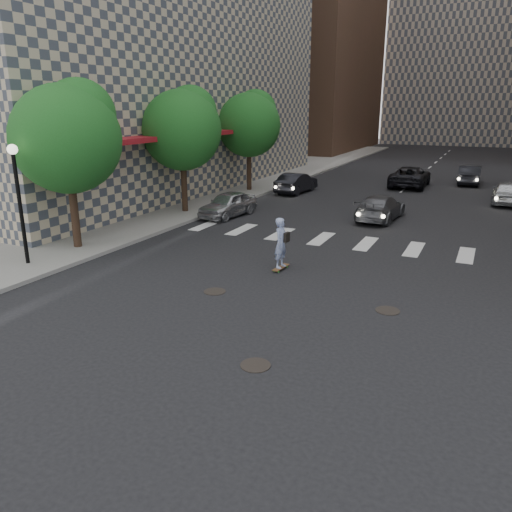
{
  "coord_description": "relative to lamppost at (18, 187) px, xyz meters",
  "views": [
    {
      "loc": [
        5.57,
        -11.69,
        5.7
      ],
      "look_at": [
        -0.66,
        1.45,
        1.3
      ],
      "focal_mm": 35.0,
      "sensor_mm": 36.0,
      "label": 1
    }
  ],
  "objects": [
    {
      "name": "manhole_b",
      "position": [
        7.5,
        0.7,
        -2.92
      ],
      "size": [
        0.7,
        0.7,
        0.02
      ],
      "primitive_type": "cylinder",
      "color": "black",
      "rests_on": "ground"
    },
    {
      "name": "traffic_car_c",
      "position": [
        9.62,
        25.5,
        -2.19
      ],
      "size": [
        2.51,
        5.35,
        1.48
      ],
      "primitive_type": "imported",
      "rotation": [
        0.0,
        0.0,
        3.15
      ],
      "color": "black",
      "rests_on": "ground"
    },
    {
      "name": "traffic_car_e",
      "position": [
        13.47,
        28.64,
        -2.22
      ],
      "size": [
        1.62,
        4.35,
        1.42
      ],
      "primitive_type": "imported",
      "rotation": [
        0.0,
        0.0,
        3.17
      ],
      "color": "black",
      "rests_on": "ground"
    },
    {
      "name": "silver_sedan",
      "position": [
        2.5,
        10.84,
        -2.27
      ],
      "size": [
        2.0,
        4.03,
        1.32
      ],
      "primitive_type": "imported",
      "rotation": [
        0.0,
        0.0,
        -0.12
      ],
      "color": "#AAACB1",
      "rests_on": "ground"
    },
    {
      "name": "manhole_c",
      "position": [
        12.8,
        1.5,
        -2.92
      ],
      "size": [
        0.7,
        0.7,
        0.02
      ],
      "primitive_type": "cylinder",
      "color": "black",
      "rests_on": "ground"
    },
    {
      "name": "manhole_a",
      "position": [
        10.7,
        -3.0,
        -2.92
      ],
      "size": [
        0.7,
        0.7,
        0.02
      ],
      "primitive_type": "cylinder",
      "color": "black",
      "rests_on": "ground"
    },
    {
      "name": "traffic_car_a",
      "position": [
        3.08,
        19.5,
        -2.26
      ],
      "size": [
        1.75,
        4.19,
        1.35
      ],
      "primitive_type": "imported",
      "rotation": [
        0.0,
        0.0,
        3.06
      ],
      "color": "black",
      "rests_on": "ground"
    },
    {
      "name": "lamppost",
      "position": [
        0.0,
        0.0,
        0.0
      ],
      "size": [
        0.36,
        0.36,
        4.28
      ],
      "color": "black",
      "rests_on": "sidewalk_left"
    },
    {
      "name": "tree_c",
      "position": [
        0.05,
        18.64,
        1.71
      ],
      "size": [
        4.2,
        4.2,
        6.6
      ],
      "color": "#382619",
      "rests_on": "sidewalk_left"
    },
    {
      "name": "tree_b",
      "position": [
        0.05,
        10.64,
        1.71
      ],
      "size": [
        4.2,
        4.2,
        6.6
      ],
      "color": "#382619",
      "rests_on": "sidewalk_left"
    },
    {
      "name": "skateboarder",
      "position": [
        8.55,
        3.67,
        -1.93
      ],
      "size": [
        0.51,
        0.98,
        1.91
      ],
      "rotation": [
        0.0,
        0.0,
        -0.08
      ],
      "color": "brown",
      "rests_on": "ground"
    },
    {
      "name": "building_left",
      "position": [
        -8.99,
        17.98,
        9.55
      ],
      "size": [
        16.4,
        33.0,
        25.0
      ],
      "color": "tan",
      "rests_on": "ground"
    },
    {
      "name": "tree_a",
      "position": [
        0.05,
        2.64,
        1.71
      ],
      "size": [
        4.2,
        4.2,
        6.6
      ],
      "color": "#382619",
      "rests_on": "sidewalk_left"
    },
    {
      "name": "traffic_car_d",
      "position": [
        16.0,
        21.15,
        -2.22
      ],
      "size": [
        1.72,
        4.19,
        1.42
      ],
      "primitive_type": "imported",
      "rotation": [
        0.0,
        0.0,
        3.13
      ],
      "color": "#B6B9BE",
      "rests_on": "ground"
    },
    {
      "name": "sidewalk_left",
      "position": [
        -5.0,
        19.5,
        -2.86
      ],
      "size": [
        13.0,
        80.0,
        0.15
      ],
      "primitive_type": "cube",
      "color": "gray",
      "rests_on": "ground"
    },
    {
      "name": "ground",
      "position": [
        9.5,
        -0.5,
        -2.93
      ],
      "size": [
        160.0,
        160.0,
        0.0
      ],
      "primitive_type": "plane",
      "color": "black",
      "rests_on": "ground"
    },
    {
      "name": "traffic_car_b",
      "position": [
        10.0,
        13.54,
        -2.3
      ],
      "size": [
        2.08,
        4.5,
        1.27
      ],
      "primitive_type": "imported",
      "rotation": [
        0.0,
        0.0,
        3.07
      ],
      "color": "#58595F",
      "rests_on": "ground"
    }
  ]
}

